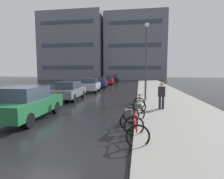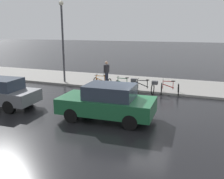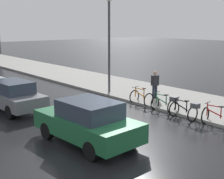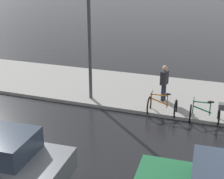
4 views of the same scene
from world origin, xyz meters
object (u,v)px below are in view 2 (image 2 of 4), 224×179
at_px(bicycle_second, 147,86).
at_px(bicycle_farthest, 102,83).
at_px(bicycle_nearest, 170,89).
at_px(streetlamp, 63,36).
at_px(bicycle_third, 127,84).
at_px(pedestrian, 107,71).
at_px(car_green, 107,102).

bearing_deg(bicycle_second, bicycle_farthest, 83.18).
bearing_deg(bicycle_nearest, bicycle_farthest, 88.60).
height_order(bicycle_nearest, streetlamp, streetlamp).
relative_size(bicycle_third, pedestrian, 0.80).
bearing_deg(streetlamp, bicycle_second, -97.45).
xyz_separation_m(bicycle_third, pedestrian, (1.38, 1.98, 0.49)).
relative_size(bicycle_farthest, car_green, 0.26).
distance_m(bicycle_second, car_green, 5.08).
bearing_deg(bicycle_farthest, bicycle_nearest, -91.40).
bearing_deg(bicycle_second, pedestrian, 63.92).
xyz_separation_m(bicycle_second, streetlamp, (0.84, 6.46, 3.00)).
distance_m(bicycle_farthest, car_green, 6.02).
height_order(bicycle_third, car_green, car_green).
xyz_separation_m(bicycle_nearest, bicycle_farthest, (0.11, 4.58, 0.00)).
relative_size(bicycle_third, streetlamp, 0.23).
distance_m(bicycle_nearest, car_green, 5.68).
relative_size(bicycle_second, pedestrian, 0.83).
bearing_deg(pedestrian, bicycle_third, -124.82).
xyz_separation_m(bicycle_nearest, bicycle_third, (0.01, 2.80, 0.07)).
height_order(car_green, streetlamp, streetlamp).
height_order(bicycle_second, car_green, car_green).
relative_size(bicycle_second, bicycle_farthest, 1.25).
distance_m(bicycle_nearest, bicycle_farthest, 4.58).
height_order(bicycle_farthest, car_green, car_green).
distance_m(car_green, streetlamp, 8.73).
height_order(bicycle_nearest, bicycle_third, bicycle_nearest).
bearing_deg(bicycle_second, bicycle_third, 78.64).
bearing_deg(pedestrian, streetlamp, 105.01).
bearing_deg(bicycle_second, bicycle_nearest, -78.98).
height_order(bicycle_nearest, pedestrian, pedestrian).
relative_size(bicycle_nearest, bicycle_third, 0.86).
bearing_deg(bicycle_nearest, bicycle_second, 101.02).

